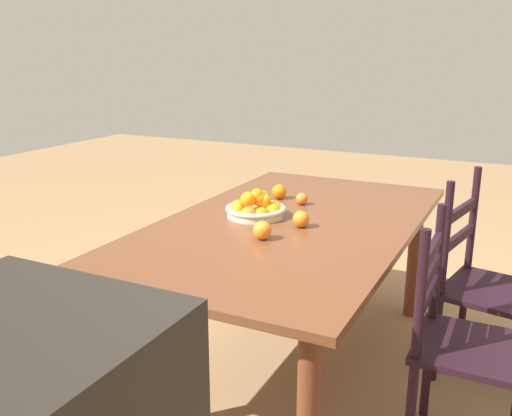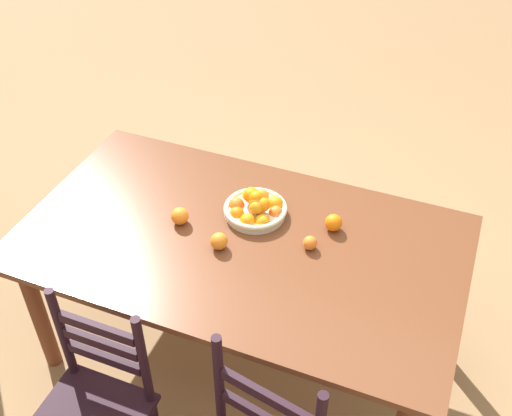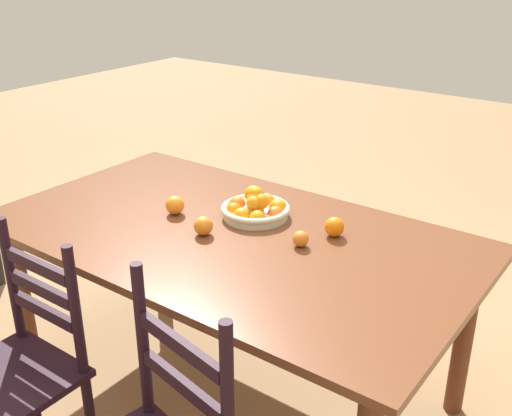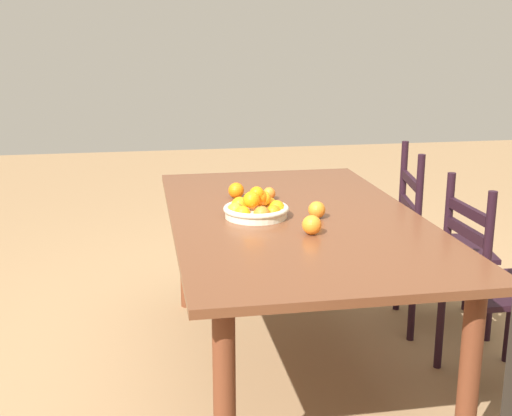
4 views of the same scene
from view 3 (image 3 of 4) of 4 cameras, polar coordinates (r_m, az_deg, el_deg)
The scene contains 8 objects.
ground_plane at distance 2.79m, azimuth -2.23°, elevation -16.12°, with size 12.00×12.00×0.00m, color #94714C.
dining_table at distance 2.43m, azimuth -2.47°, elevation -4.06°, with size 1.90×1.08×0.75m.
chair_by_cabinet at distance 2.27m, azimuth -21.22°, elevation -14.12°, with size 0.41×0.41×0.93m.
fruit_bowl at distance 2.49m, azimuth 0.01°, elevation -0.02°, with size 0.28×0.28×0.14m.
orange_loose_0 at distance 2.26m, azimuth 4.19°, elevation -2.89°, with size 0.06×0.06×0.06m, color orange.
orange_loose_1 at distance 2.35m, azimuth 7.34°, elevation -1.76°, with size 0.08×0.08×0.08m, color orange.
orange_loose_2 at distance 2.55m, azimuth -7.55°, elevation 0.28°, with size 0.08×0.08×0.08m, color orange.
orange_loose_3 at distance 2.35m, azimuth -4.95°, elevation -1.67°, with size 0.07×0.07×0.07m, color orange.
Camera 3 is at (-1.36, 1.67, 1.78)m, focal length 42.81 mm.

